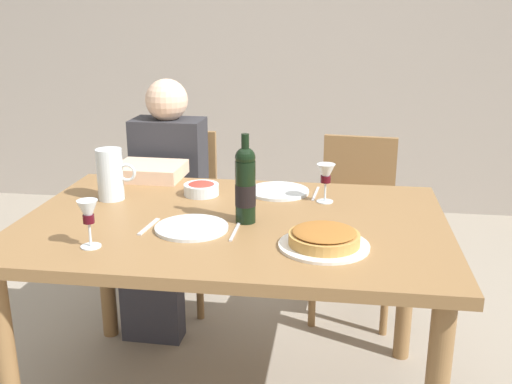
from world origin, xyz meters
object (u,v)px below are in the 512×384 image
(dining_table, at_px, (233,243))
(chair_left, at_px, (178,206))
(wine_glass_left_diner, at_px, (88,215))
(salad_bowl, at_px, (201,188))
(chair_right, at_px, (356,215))
(wine_bottle, at_px, (245,185))
(dinner_plate_left_setting, at_px, (278,191))
(dinner_plate_right_setting, at_px, (192,228))
(wine_glass_right_diner, at_px, (326,175))
(water_pitcher, at_px, (111,177))
(diner_left, at_px, (163,197))
(baked_tart, at_px, (324,239))

(dining_table, relative_size, chair_left, 1.72)
(wine_glass_left_diner, bearing_deg, salad_bowl, 69.27)
(wine_glass_left_diner, relative_size, chair_right, 0.18)
(wine_bottle, relative_size, salad_bowl, 2.24)
(wine_bottle, height_order, chair_right, wine_bottle)
(dinner_plate_left_setting, bearing_deg, wine_glass_left_diner, -128.68)
(dinner_plate_right_setting, xyz_separation_m, chair_left, (-0.33, 1.00, -0.27))
(wine_glass_right_diner, xyz_separation_m, dinner_plate_right_setting, (-0.44, -0.36, -0.10))
(wine_glass_left_diner, bearing_deg, chair_right, 54.11)
(water_pitcher, xyz_separation_m, dinner_plate_right_setting, (0.39, -0.28, -0.08))
(wine_glass_right_diner, distance_m, chair_left, 1.06)
(dining_table, relative_size, dinner_plate_left_setting, 6.07)
(dinner_plate_right_setting, distance_m, diner_left, 0.85)
(wine_glass_right_diner, relative_size, diner_left, 0.13)
(wine_glass_right_diner, bearing_deg, wine_bottle, -135.60)
(dining_table, relative_size, chair_right, 1.72)
(water_pitcher, relative_size, wine_glass_left_diner, 1.30)
(salad_bowl, height_order, wine_glass_left_diner, wine_glass_left_diner)
(wine_glass_right_diner, bearing_deg, wine_glass_left_diner, -141.93)
(wine_glass_left_diner, xyz_separation_m, chair_left, (-0.05, 1.20, -0.37))
(wine_glass_right_diner, height_order, diner_left, diner_left)
(chair_left, bearing_deg, dinner_plate_right_setting, 109.49)
(dinner_plate_left_setting, bearing_deg, dinner_plate_right_setting, -118.40)
(water_pitcher, height_order, chair_left, water_pitcher)
(dining_table, distance_m, baked_tart, 0.41)
(wine_glass_left_diner, distance_m, dinner_plate_left_setting, 0.84)
(dining_table, relative_size, baked_tart, 5.24)
(dining_table, distance_m, wine_glass_right_diner, 0.45)
(salad_bowl, distance_m, wine_glass_left_diner, 0.62)
(diner_left, bearing_deg, dining_table, 126.42)
(water_pitcher, relative_size, chair_right, 0.23)
(wine_glass_left_diner, xyz_separation_m, wine_glass_right_diner, (0.71, 0.56, -0.00))
(dining_table, height_order, chair_left, chair_left)
(wine_glass_left_diner, distance_m, dinner_plate_right_setting, 0.35)
(dining_table, xyz_separation_m, dinner_plate_right_setting, (-0.12, -0.12, 0.10))
(dining_table, bearing_deg, chair_right, 62.10)
(dining_table, xyz_separation_m, dinner_plate_left_setting, (0.13, 0.34, 0.10))
(wine_glass_left_diner, bearing_deg, diner_left, 93.44)
(wine_bottle, height_order, salad_bowl, wine_bottle)
(diner_left, bearing_deg, chair_left, -89.77)
(dining_table, bearing_deg, baked_tart, -32.93)
(chair_left, bearing_deg, dinner_plate_left_setting, 137.94)
(chair_left, xyz_separation_m, diner_left, (-0.00, -0.24, 0.12))
(baked_tart, bearing_deg, water_pitcher, 155.91)
(water_pitcher, height_order, dinner_plate_left_setting, water_pitcher)
(wine_bottle, distance_m, wine_glass_left_diner, 0.53)
(chair_right, bearing_deg, diner_left, 19.01)
(wine_bottle, xyz_separation_m, wine_glass_left_diner, (-0.44, -0.29, -0.03))
(baked_tart, bearing_deg, salad_bowl, 136.49)
(salad_bowl, relative_size, wine_glass_right_diner, 0.93)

